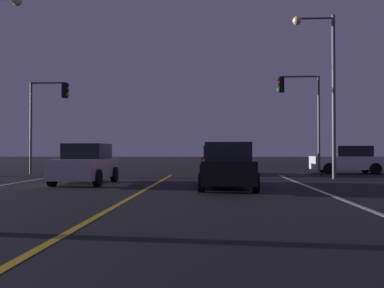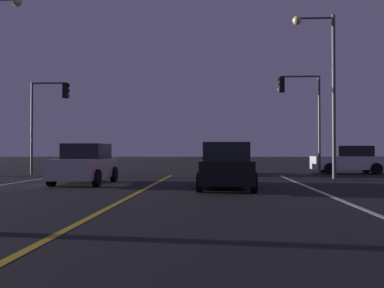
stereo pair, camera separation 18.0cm
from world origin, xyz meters
TOP-DOWN VIEW (x-y plane):
  - lane_center_divider at (0.00, 9.30)m, footprint 0.16×30.61m
  - car_crossing_side at (10.72, 27.09)m, footprint 4.30×2.02m
  - car_oncoming at (-2.94, 18.17)m, footprint 2.02×4.30m
  - car_lead_same_lane at (2.96, 16.11)m, footprint 2.02×4.30m
  - car_ahead_far at (2.66, 25.67)m, footprint 2.02×4.30m
  - traffic_light_near_right at (7.36, 25.11)m, footprint 2.44×0.36m
  - traffic_light_near_left at (-7.37, 25.11)m, footprint 2.38×0.36m
  - street_lamp_right_far at (7.97, 21.99)m, footprint 2.11×0.44m

SIDE VIEW (x-z plane):
  - lane_center_divider at x=0.00m, z-range 0.00..0.01m
  - car_crossing_side at x=10.72m, z-range -0.03..1.67m
  - car_oncoming at x=-2.94m, z-range -0.03..1.67m
  - car_lead_same_lane at x=2.96m, z-range -0.03..1.67m
  - car_ahead_far at x=2.66m, z-range -0.03..1.67m
  - traffic_light_near_left at x=-7.37m, z-range 1.29..6.78m
  - traffic_light_near_right at x=7.36m, z-range 1.33..7.05m
  - street_lamp_right_far at x=7.97m, z-range 1.08..9.29m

